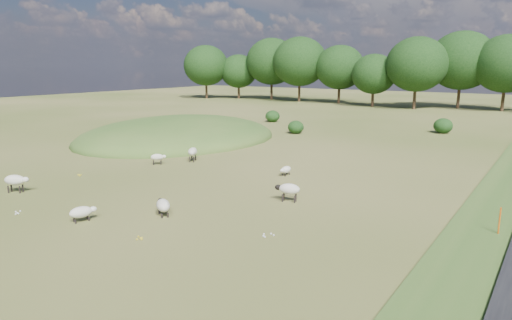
% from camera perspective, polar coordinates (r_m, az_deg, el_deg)
% --- Properties ---
extents(ground, '(160.00, 160.00, 0.00)m').
position_cam_1_polar(ground, '(42.45, 9.95, 2.65)').
color(ground, '#3A4F18').
rests_on(ground, ground).
extents(mound, '(16.00, 20.00, 4.00)m').
position_cam_1_polar(mound, '(42.52, -9.62, 2.68)').
color(mound, '#33561E').
rests_on(mound, ground).
extents(treeline, '(96.28, 14.66, 11.70)m').
position_cam_1_polar(treeline, '(75.92, 20.70, 11.02)').
color(treeline, black).
rests_on(treeline, ground).
extents(shrubs, '(20.46, 10.04, 1.49)m').
position_cam_1_polar(shrubs, '(48.78, 10.99, 4.61)').
color(shrubs, black).
rests_on(shrubs, ground).
extents(marker_post, '(0.06, 0.06, 1.20)m').
position_cam_1_polar(marker_post, '(20.36, 28.13, -6.86)').
color(marker_post, '#D8590C').
rests_on(marker_post, ground).
extents(sheep_0, '(1.33, 0.82, 0.92)m').
position_cam_1_polar(sheep_0, '(22.50, 4.09, -3.65)').
color(sheep_0, beige).
rests_on(sheep_0, ground).
extents(sheep_1, '(1.36, 1.04, 0.96)m').
position_cam_1_polar(sheep_1, '(27.18, -27.87, -2.25)').
color(sheep_1, beige).
rests_on(sheep_1, ground).
extents(sheep_2, '(1.31, 1.07, 0.75)m').
position_cam_1_polar(sheep_2, '(20.91, -11.56, -5.55)').
color(sheep_2, beige).
rests_on(sheep_2, ground).
extents(sheep_3, '(0.80, 1.22, 0.67)m').
position_cam_1_polar(sheep_3, '(21.10, -20.95, -6.10)').
color(sheep_3, beige).
rests_on(sheep_3, ground).
extents(sheep_4, '(0.47, 1.01, 0.58)m').
position_cam_1_polar(sheep_4, '(27.84, 3.74, -1.22)').
color(sheep_4, beige).
rests_on(sheep_4, ground).
extents(sheep_5, '(1.06, 1.37, 0.97)m').
position_cam_1_polar(sheep_5, '(32.15, -7.92, 1.03)').
color(sheep_5, beige).
rests_on(sheep_5, ground).
extents(sheep_6, '(0.97, 0.94, 0.74)m').
position_cam_1_polar(sheep_6, '(31.47, -12.21, 0.35)').
color(sheep_6, beige).
rests_on(sheep_6, ground).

